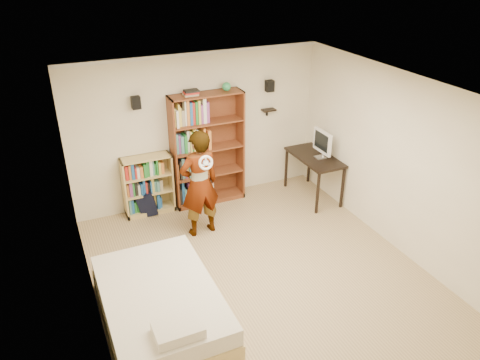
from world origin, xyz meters
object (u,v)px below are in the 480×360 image
(person, at_px, (200,184))
(computer_desk, at_px, (313,176))
(low_bookshelf, at_px, (148,185))
(tall_bookshelf, at_px, (208,150))
(daybed, at_px, (160,302))

(person, bearing_deg, computer_desk, -179.32)
(low_bookshelf, height_order, person, person)
(tall_bookshelf, height_order, daybed, tall_bookshelf)
(tall_bookshelf, xyz_separation_m, low_bookshelf, (-1.11, 0.03, -0.48))
(computer_desk, relative_size, daybed, 0.58)
(computer_desk, distance_m, person, 2.39)
(computer_desk, height_order, person, person)
(low_bookshelf, height_order, daybed, low_bookshelf)
(low_bookshelf, relative_size, daybed, 0.51)
(tall_bookshelf, bearing_deg, low_bookshelf, 178.57)
(computer_desk, bearing_deg, low_bookshelf, 166.98)
(low_bookshelf, relative_size, computer_desk, 0.88)
(low_bookshelf, bearing_deg, person, -58.10)
(tall_bookshelf, bearing_deg, person, -117.67)
(tall_bookshelf, xyz_separation_m, computer_desk, (1.82, -0.65, -0.61))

